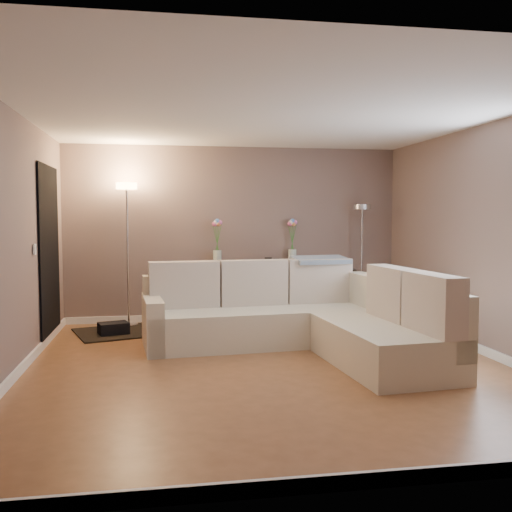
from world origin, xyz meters
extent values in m
cube|color=#935B35|center=(0.00, 0.00, -0.01)|extent=(5.00, 5.50, 0.01)
cube|color=white|center=(0.00, 0.00, 2.60)|extent=(5.00, 5.50, 0.01)
cube|color=#78635C|center=(0.00, 2.76, 1.30)|extent=(5.00, 0.02, 2.60)
cube|color=#78635C|center=(0.00, -2.76, 1.30)|extent=(5.00, 0.02, 2.60)
cube|color=#78635C|center=(-2.51, 0.00, 1.30)|extent=(0.02, 5.50, 2.60)
cube|color=#78635C|center=(2.51, 0.00, 1.30)|extent=(0.02, 5.50, 2.60)
cube|color=white|center=(0.00, 2.73, 0.05)|extent=(5.00, 0.03, 0.10)
cube|color=white|center=(0.00, -2.73, 0.05)|extent=(5.00, 0.03, 0.10)
cube|color=white|center=(-2.48, 0.00, 0.05)|extent=(0.03, 5.50, 0.10)
cube|color=white|center=(2.48, 0.00, 0.05)|extent=(0.03, 5.50, 0.10)
cube|color=black|center=(-2.48, 1.70, 1.10)|extent=(0.02, 1.20, 2.20)
cube|color=white|center=(-2.48, 0.85, 1.20)|extent=(0.02, 0.08, 0.12)
cube|color=beige|center=(0.13, 1.08, 0.22)|extent=(2.93, 1.23, 0.44)
cube|color=beige|center=(0.10, 1.46, 0.53)|extent=(2.86, 0.46, 0.62)
cube|color=beige|center=(-1.20, 0.96, 0.31)|extent=(0.28, 1.00, 0.62)
cube|color=beige|center=(1.18, -0.21, 0.22)|extent=(1.13, 1.84, 0.44)
cube|color=beige|center=(1.52, 0.31, 0.53)|extent=(0.45, 2.76, 0.62)
cube|color=beige|center=(-0.82, 1.26, 0.73)|extent=(0.87, 0.31, 0.57)
cube|color=beige|center=(0.05, 1.33, 0.73)|extent=(0.87, 0.31, 0.57)
cube|color=beige|center=(0.93, 1.41, 0.73)|extent=(0.87, 0.31, 0.57)
cube|color=beige|center=(1.41, 0.14, 0.73)|extent=(0.31, 0.81, 0.57)
cube|color=beige|center=(1.48, -0.68, 0.73)|extent=(0.31, 0.81, 0.57)
cube|color=gray|center=(0.97, 1.45, 1.00)|extent=(0.78, 0.51, 0.10)
cube|color=black|center=(0.29, 2.62, 0.81)|extent=(1.36, 0.40, 0.04)
cube|color=black|center=(-0.33, 2.46, 0.39)|extent=(0.05, 0.05, 0.79)
cube|color=black|center=(-0.33, 2.75, 0.39)|extent=(0.05, 0.05, 0.79)
cube|color=black|center=(0.92, 2.49, 0.39)|extent=(0.05, 0.05, 0.79)
cube|color=black|center=(0.91, 2.78, 0.39)|extent=(0.05, 0.05, 0.79)
cube|color=black|center=(0.29, 2.62, 0.19)|extent=(1.28, 0.36, 0.03)
cube|color=#BF3333|center=(-0.26, 2.61, 0.30)|extent=(0.04, 0.17, 0.20)
cube|color=#3359A5|center=(-0.22, 2.61, 0.31)|extent=(0.04, 0.17, 0.22)
cube|color=gold|center=(-0.17, 2.61, 0.32)|extent=(0.05, 0.17, 0.24)
cube|color=#3F7F4C|center=(-0.12, 2.61, 0.30)|extent=(0.05, 0.17, 0.20)
cube|color=#994C99|center=(-0.07, 2.61, 0.31)|extent=(0.04, 0.17, 0.22)
cube|color=orange|center=(-0.02, 2.62, 0.32)|extent=(0.04, 0.17, 0.24)
cube|color=#262626|center=(0.02, 2.62, 0.30)|extent=(0.05, 0.17, 0.20)
cube|color=#4C99B2|center=(0.08, 2.62, 0.31)|extent=(0.05, 0.17, 0.22)
cube|color=#B2A58C|center=(0.13, 2.62, 0.32)|extent=(0.04, 0.17, 0.24)
cube|color=brown|center=(0.17, 2.62, 0.30)|extent=(0.04, 0.17, 0.20)
cube|color=navy|center=(0.22, 2.62, 0.31)|extent=(0.05, 0.17, 0.22)
cube|color=gold|center=(0.27, 2.62, 0.32)|extent=(0.05, 0.17, 0.24)
cube|color=black|center=(0.29, 2.80, 1.20)|extent=(0.96, 0.07, 0.75)
cube|color=white|center=(0.29, 2.77, 1.20)|extent=(0.83, 0.03, 0.62)
cube|color=orange|center=(0.17, 2.59, 0.84)|extent=(0.19, 0.13, 0.04)
cube|color=black|center=(0.48, 2.57, 0.89)|extent=(0.10, 0.02, 0.14)
cube|color=black|center=(0.61, 2.58, 0.88)|extent=(0.08, 0.02, 0.11)
cylinder|color=silver|center=(-0.28, 2.61, 0.94)|extent=(0.13, 0.13, 0.25)
cylinder|color=#38722D|center=(-0.30, 2.61, 1.23)|extent=(0.10, 0.01, 0.43)
sphere|color=#E5598C|center=(-0.32, 2.61, 1.45)|extent=(0.07, 0.07, 0.07)
cylinder|color=#38722D|center=(-0.29, 2.61, 1.24)|extent=(0.06, 0.01, 0.46)
sphere|color=white|center=(-0.30, 2.61, 1.47)|extent=(0.07, 0.07, 0.07)
cylinder|color=#38722D|center=(-0.28, 2.61, 1.25)|extent=(0.01, 0.01, 0.48)
sphere|color=#598CE5|center=(-0.28, 2.61, 1.49)|extent=(0.07, 0.07, 0.07)
cylinder|color=#38722D|center=(-0.27, 2.61, 1.23)|extent=(0.06, 0.01, 0.43)
sphere|color=#E58C4C|center=(-0.26, 2.61, 1.45)|extent=(0.07, 0.07, 0.07)
cylinder|color=#38722D|center=(-0.26, 2.61, 1.24)|extent=(0.11, 0.01, 0.45)
sphere|color=#D866B2|center=(-0.24, 2.61, 1.47)|extent=(0.07, 0.07, 0.07)
cylinder|color=silver|center=(0.86, 2.64, 0.94)|extent=(0.13, 0.13, 0.25)
cylinder|color=#38722D|center=(0.85, 2.63, 1.23)|extent=(0.10, 0.01, 0.43)
sphere|color=#E5598C|center=(0.82, 2.63, 1.45)|extent=(0.07, 0.07, 0.07)
cylinder|color=#38722D|center=(0.86, 2.64, 1.24)|extent=(0.06, 0.01, 0.46)
sphere|color=white|center=(0.84, 2.63, 1.47)|extent=(0.07, 0.07, 0.07)
cylinder|color=#38722D|center=(0.86, 2.64, 1.25)|extent=(0.01, 0.01, 0.48)
sphere|color=#598CE5|center=(0.86, 2.64, 1.49)|extent=(0.07, 0.07, 0.07)
cylinder|color=#38722D|center=(0.87, 2.64, 1.23)|extent=(0.06, 0.01, 0.43)
sphere|color=#E58C4C|center=(0.89, 2.64, 1.45)|extent=(0.07, 0.07, 0.07)
cylinder|color=#38722D|center=(0.88, 2.64, 1.24)|extent=(0.11, 0.01, 0.45)
sphere|color=#D866B2|center=(0.91, 2.64, 1.47)|extent=(0.07, 0.07, 0.07)
cylinder|color=silver|center=(-1.56, 2.45, 0.02)|extent=(0.33, 0.33, 0.03)
cylinder|color=silver|center=(-1.56, 2.45, 0.98)|extent=(0.04, 0.04, 1.93)
cylinder|color=#FFBF72|center=(-1.56, 2.45, 1.99)|extent=(0.36, 0.36, 0.09)
cylinder|color=silver|center=(1.89, 2.43, 0.01)|extent=(0.25, 0.25, 0.03)
cylinder|color=silver|center=(1.89, 2.43, 0.84)|extent=(0.03, 0.03, 1.66)
cylinder|color=silver|center=(1.89, 2.43, 1.71)|extent=(0.27, 0.27, 0.08)
cube|color=black|center=(-1.55, 2.05, 0.01)|extent=(1.56, 1.35, 0.02)
cube|color=black|center=(-1.73, 1.87, 0.04)|extent=(0.44, 0.37, 0.24)
camera|label=1|loc=(-1.10, -5.76, 1.57)|focal=40.00mm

